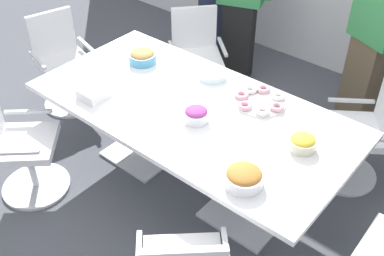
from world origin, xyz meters
name	(u,v)px	position (x,y,z in m)	size (l,w,h in m)	color
ground_plane	(192,181)	(0.00, 0.00, -0.01)	(10.00, 10.00, 0.01)	#4C4F56
conference_table	(192,120)	(0.00, 0.00, 0.63)	(2.40, 1.20, 0.75)	white
office_chair_0	(196,62)	(-0.76, 0.98, 0.41)	(0.76, 0.76, 0.91)	silver
office_chair_1	(63,66)	(-1.70, 0.09, 0.41)	(0.66, 0.66, 0.91)	silver
office_chair_2	(19,149)	(-0.96, -0.91, 0.41)	(0.76, 0.76, 0.91)	silver
office_chair_5	(360,137)	(0.97, 0.90, 0.41)	(0.75, 0.75, 0.91)	silver
person_standing_2	(375,31)	(0.66, 1.62, 0.94)	(0.59, 0.38, 1.80)	brown
snack_bowl_candy_mix	(196,114)	(0.13, -0.11, 0.80)	(0.18, 0.18, 0.11)	white
snack_bowl_pretzels	(244,177)	(0.74, -0.41, 0.80)	(0.24, 0.24, 0.11)	white
snack_bowl_cookies	(142,56)	(-0.73, 0.23, 0.81)	(0.23, 0.23, 0.11)	#4C9EC6
snack_bowl_chips_yellow	(303,142)	(0.85, 0.10, 0.80)	(0.18, 0.18, 0.10)	beige
donut_platter	(260,100)	(0.35, 0.36, 0.77)	(0.39, 0.39, 0.04)	white
plate_stack	(212,75)	(-0.13, 0.40, 0.78)	(0.22, 0.22, 0.05)	white
napkin_pile	(94,93)	(-0.64, -0.38, 0.79)	(0.19, 0.19, 0.08)	white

